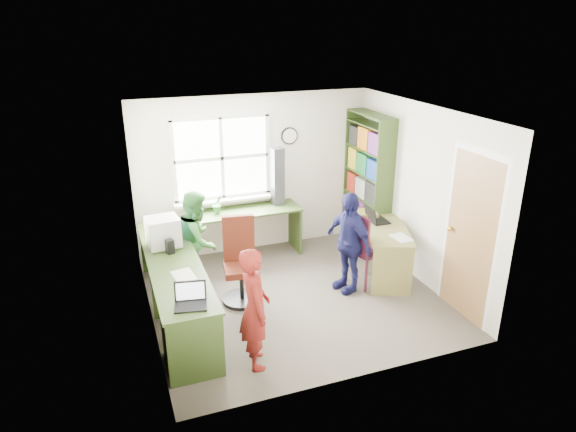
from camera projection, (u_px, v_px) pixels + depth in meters
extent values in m
cube|color=#443D35|center=(295.00, 298.00, 6.70)|extent=(3.60, 3.40, 0.02)
cube|color=white|center=(296.00, 112.00, 5.83)|extent=(3.60, 3.40, 0.02)
cube|color=silver|center=(255.00, 174.00, 7.76)|extent=(3.60, 0.02, 2.40)
cube|color=silver|center=(361.00, 273.00, 4.77)|extent=(3.60, 0.02, 2.40)
cube|color=silver|center=(143.00, 232.00, 5.68)|extent=(0.02, 3.40, 2.40)
cube|color=silver|center=(421.00, 195.00, 6.85)|extent=(0.02, 3.40, 2.40)
cube|color=white|center=(222.00, 158.00, 7.47)|extent=(1.40, 0.01, 1.20)
cube|color=white|center=(222.00, 158.00, 7.46)|extent=(1.48, 0.04, 1.28)
cube|color=#986D41|center=(470.00, 239.00, 6.00)|extent=(0.02, 0.82, 2.00)
sphere|color=gold|center=(449.00, 229.00, 6.27)|extent=(0.07, 0.07, 0.07)
cylinder|color=black|center=(289.00, 136.00, 7.71)|extent=(0.26, 0.03, 0.26)
cylinder|color=white|center=(290.00, 136.00, 7.70)|extent=(0.22, 0.01, 0.22)
cube|color=#33491D|center=(173.00, 261.00, 6.04)|extent=(0.60, 2.70, 0.03)
cube|color=#33491D|center=(245.00, 211.00, 7.59)|extent=(1.65, 0.56, 0.03)
cube|color=#33491D|center=(176.00, 289.00, 6.17)|extent=(0.56, 0.03, 0.72)
cube|color=#33491D|center=(196.00, 352.00, 5.02)|extent=(0.56, 0.03, 0.72)
cube|color=#33491D|center=(161.00, 246.00, 7.33)|extent=(0.56, 0.03, 0.72)
cube|color=#33491D|center=(295.00, 227.00, 7.99)|extent=(0.03, 0.52, 0.72)
cube|color=#33491D|center=(190.00, 332.00, 5.34)|extent=(0.54, 0.45, 0.72)
cube|color=olive|center=(387.00, 230.00, 7.05)|extent=(0.98, 1.34, 0.03)
cube|color=olive|center=(392.00, 272.00, 6.63)|extent=(0.50, 0.22, 0.67)
cube|color=olive|center=(380.00, 236.00, 7.73)|extent=(0.50, 0.22, 0.67)
cube|color=#33491D|center=(384.00, 192.00, 7.45)|extent=(0.30, 0.02, 2.10)
cube|color=#33491D|center=(353.00, 173.00, 8.32)|extent=(0.30, 0.02, 2.10)
cube|color=#33491D|center=(372.00, 114.00, 7.51)|extent=(0.30, 1.00, 0.02)
cube|color=#33491D|center=(364.00, 241.00, 8.24)|extent=(0.30, 1.00, 0.02)
cube|color=#33491D|center=(365.00, 220.00, 8.11)|extent=(0.30, 1.00, 0.02)
cube|color=#33491D|center=(367.00, 197.00, 7.97)|extent=(0.30, 1.00, 0.02)
cube|color=#33491D|center=(368.00, 174.00, 7.84)|extent=(0.30, 1.00, 0.02)
cube|color=#33491D|center=(369.00, 150.00, 7.70)|extent=(0.30, 1.00, 0.02)
cube|color=#33491D|center=(371.00, 124.00, 7.56)|extent=(0.30, 1.00, 0.02)
cube|color=#A32517|center=(374.00, 240.00, 7.93)|extent=(0.25, 0.28, 0.27)
cube|color=navy|center=(364.00, 232.00, 8.20)|extent=(0.25, 0.30, 0.29)
cube|color=#1B7434|center=(355.00, 224.00, 8.46)|extent=(0.25, 0.26, 0.30)
cube|color=gold|center=(375.00, 217.00, 7.79)|extent=(0.25, 0.28, 0.30)
cube|color=#6D2E74|center=(365.00, 209.00, 8.07)|extent=(0.25, 0.30, 0.32)
cube|color=orange|center=(356.00, 204.00, 8.34)|extent=(0.25, 0.26, 0.29)
cube|color=black|center=(377.00, 193.00, 7.65)|extent=(0.25, 0.28, 0.32)
cube|color=#B9BAAE|center=(367.00, 188.00, 7.94)|extent=(0.25, 0.30, 0.29)
cube|color=#A32517|center=(358.00, 182.00, 8.20)|extent=(0.25, 0.26, 0.30)
cube|color=navy|center=(379.00, 169.00, 7.52)|extent=(0.25, 0.28, 0.29)
cube|color=#1B7434|center=(368.00, 163.00, 7.80)|extent=(0.25, 0.30, 0.30)
cube|color=gold|center=(359.00, 158.00, 8.05)|extent=(0.25, 0.26, 0.32)
cube|color=#6D2E74|center=(380.00, 143.00, 7.38)|extent=(0.25, 0.28, 0.30)
cube|color=orange|center=(370.00, 138.00, 7.65)|extent=(0.25, 0.30, 0.32)
cube|color=black|center=(360.00, 135.00, 7.92)|extent=(0.25, 0.26, 0.29)
cylinder|color=black|center=(242.00, 299.00, 6.61)|extent=(0.59, 0.59, 0.05)
cylinder|color=black|center=(242.00, 285.00, 6.53)|extent=(0.06, 0.06, 0.38)
cube|color=#48180D|center=(241.00, 269.00, 6.45)|extent=(0.48, 0.48, 0.08)
cube|color=#48180D|center=(239.00, 238.00, 6.51)|extent=(0.41, 0.14, 0.60)
cylinder|color=#491829|center=(366.00, 276.00, 6.74)|extent=(0.05, 0.05, 0.49)
cylinder|color=#491829|center=(387.00, 268.00, 6.95)|extent=(0.05, 0.05, 0.49)
cylinder|color=#491829|center=(347.00, 265.00, 7.04)|extent=(0.05, 0.05, 0.49)
cylinder|color=#491829|center=(368.00, 258.00, 7.24)|extent=(0.05, 0.05, 0.49)
cube|color=#491829|center=(368.00, 250.00, 6.90)|extent=(0.55, 0.55, 0.04)
cube|color=#491829|center=(358.00, 234.00, 6.69)|extent=(0.14, 0.43, 0.54)
cube|color=silver|center=(164.00, 246.00, 6.39)|extent=(0.30, 0.25, 0.02)
cube|color=silver|center=(163.00, 232.00, 6.32)|extent=(0.41, 0.38, 0.36)
cube|color=#3F72F2|center=(179.00, 229.00, 6.40)|extent=(0.03, 0.30, 0.26)
cube|color=black|center=(191.00, 306.00, 5.06)|extent=(0.36, 0.29, 0.02)
cube|color=black|center=(190.00, 291.00, 5.13)|extent=(0.32, 0.11, 0.21)
cube|color=white|center=(190.00, 291.00, 5.12)|extent=(0.28, 0.09, 0.17)
cube|color=black|center=(378.00, 220.00, 7.31)|extent=(0.26, 0.34, 0.02)
cube|color=black|center=(370.00, 214.00, 7.24)|extent=(0.07, 0.34, 0.22)
cube|color=#3F72F2|center=(371.00, 214.00, 7.24)|extent=(0.05, 0.30, 0.18)
cube|color=black|center=(170.00, 247.00, 6.18)|extent=(0.11, 0.11, 0.17)
cube|color=black|center=(164.00, 230.00, 6.64)|extent=(0.10, 0.10, 0.18)
cube|color=black|center=(277.00, 177.00, 7.68)|extent=(0.19, 0.18, 0.87)
cube|color=red|center=(366.00, 213.00, 7.51)|extent=(0.40, 0.40, 0.06)
cube|color=beige|center=(184.00, 275.00, 5.67)|extent=(0.27, 0.35, 0.00)
cube|color=beige|center=(401.00, 238.00, 6.76)|extent=(0.23, 0.31, 0.00)
imported|color=#307936|center=(218.00, 204.00, 7.41)|extent=(0.19, 0.17, 0.29)
imported|color=maroon|center=(255.00, 308.00, 5.20)|extent=(0.36, 0.51, 1.33)
imported|color=#347930|center=(198.00, 240.00, 6.74)|extent=(0.73, 0.80, 1.35)
imported|color=#161746|center=(348.00, 242.00, 6.67)|extent=(0.52, 0.86, 1.36)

